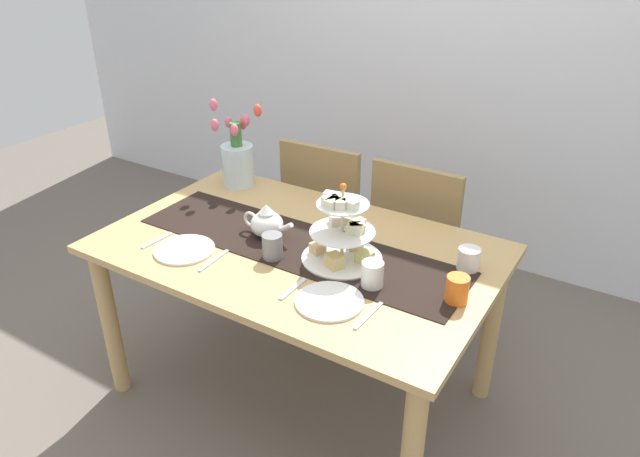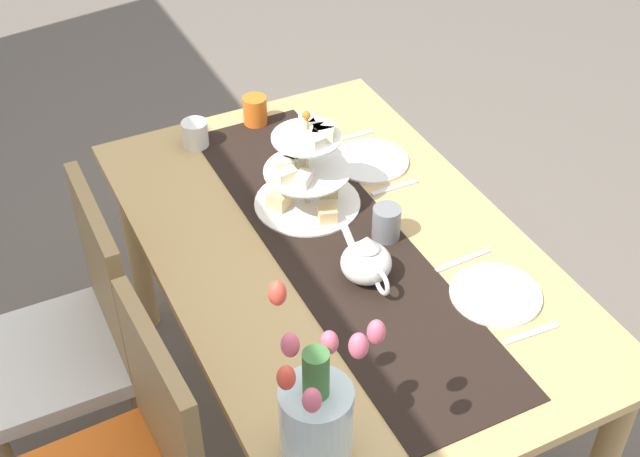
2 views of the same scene
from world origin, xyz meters
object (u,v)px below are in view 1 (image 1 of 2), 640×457
object	(u,v)px
teapot	(267,223)
knife_left	(214,261)
mug_white_text	(372,275)
dinner_plate_right	(329,301)
dinner_plate_left	(184,250)
cream_jug	(469,259)
dining_table	(298,269)
fork_right	(293,289)
knife_right	(368,316)
mug_orange	(457,289)
chair_right	(421,240)
chair_left	(330,215)
mug_grey	(272,246)
tiered_cake_stand	(343,234)
fork_left	(157,240)
tulip_vase	(237,159)

from	to	relation	value
teapot	knife_left	bearing A→B (deg)	-101.62
teapot	mug_white_text	bearing A→B (deg)	-10.87
dinner_plate_right	dinner_plate_left	bearing A→B (deg)	180.00
cream_jug	dining_table	bearing A→B (deg)	-163.74
dinner_plate_right	fork_right	bearing A→B (deg)	180.00
dinner_plate_right	knife_right	bearing A→B (deg)	0.00
fork_right	mug_white_text	size ratio (longest dim) A/B	1.58
knife_right	mug_orange	xyz separation A→B (m)	(0.21, 0.23, 0.04)
chair_right	dinner_plate_right	distance (m)	0.99
cream_jug	chair_left	bearing A→B (deg)	149.56
dining_table	mug_orange	bearing A→B (deg)	-3.03
dining_table	knife_right	xyz separation A→B (m)	(0.45, -0.26, 0.11)
teapot	cream_jug	bearing A→B (deg)	13.29
mug_grey	mug_orange	size ratio (longest dim) A/B	1.00
mug_orange	fork_right	bearing A→B (deg)	-155.61
mug_grey	mug_white_text	xyz separation A→B (m)	(0.40, 0.03, -0.00)
tiered_cake_stand	knife_right	distance (m)	0.37
tiered_cake_stand	fork_left	distance (m)	0.74
teapot	knife_right	xyz separation A→B (m)	(0.59, -0.26, -0.06)
dinner_plate_left	fork_right	xyz separation A→B (m)	(0.50, 0.00, -0.00)
knife_left	dinner_plate_right	world-z (taller)	dinner_plate_right
chair_left	knife_left	xyz separation A→B (m)	(0.07, -0.96, 0.24)
dinner_plate_left	knife_left	xyz separation A→B (m)	(0.14, 0.00, -0.00)
chair_left	tulip_vase	size ratio (longest dim) A/B	2.21
chair_left	fork_left	world-z (taller)	chair_left
fork_left	knife_left	distance (m)	0.29
fork_left	mug_grey	world-z (taller)	mug_grey
cream_jug	mug_grey	xyz separation A→B (m)	(-0.64, -0.31, 0.01)
cream_jug	dinner_plate_left	world-z (taller)	cream_jug
chair_right	mug_orange	xyz separation A→B (m)	(0.42, -0.73, 0.28)
teapot	knife_right	distance (m)	0.65
dining_table	dinner_plate_right	bearing A→B (deg)	-40.88
chair_right	fork_right	size ratio (longest dim) A/B	6.07
chair_left	fork_right	xyz separation A→B (m)	(0.42, -0.96, 0.24)
knife_right	cream_jug	bearing A→B (deg)	68.70
fork_left	dining_table	bearing A→B (deg)	28.01
mug_white_text	fork_left	bearing A→B (deg)	-169.50
tulip_vase	mug_white_text	distance (m)	1.04
fork_right	dinner_plate_right	bearing A→B (deg)	0.00
tiered_cake_stand	mug_grey	size ratio (longest dim) A/B	3.20
tiered_cake_stand	knife_right	world-z (taller)	tiered_cake_stand
mug_orange	fork_left	bearing A→B (deg)	-168.83
dinner_plate_left	cream_jug	bearing A→B (deg)	24.61
cream_jug	mug_white_text	xyz separation A→B (m)	(-0.24, -0.28, 0.01)
fork_right	tulip_vase	bearing A→B (deg)	139.92
tiered_cake_stand	chair_left	bearing A→B (deg)	123.88
cream_jug	chair_right	bearing A→B (deg)	126.18
tiered_cake_stand	knife_right	size ratio (longest dim) A/B	1.79
chair_left	dinner_plate_right	size ratio (longest dim) A/B	3.96
tiered_cake_stand	mug_grey	distance (m)	0.26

